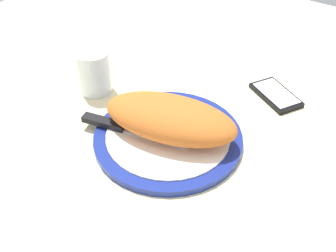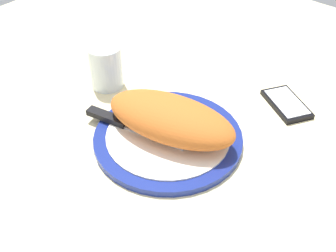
{
  "view_description": "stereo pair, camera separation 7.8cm",
  "coord_description": "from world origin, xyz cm",
  "px_view_note": "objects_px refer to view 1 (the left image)",
  "views": [
    {
      "loc": [
        -32.88,
        50.0,
        54.46
      ],
      "look_at": [
        0.0,
        0.0,
        3.61
      ],
      "focal_mm": 46.02,
      "sensor_mm": 36.0,
      "label": 1
    },
    {
      "loc": [
        -39.14,
        45.27,
        54.46
      ],
      "look_at": [
        0.0,
        0.0,
        3.61
      ],
      "focal_mm": 46.02,
      "sensor_mm": 36.0,
      "label": 2
    }
  ],
  "objects_px": {
    "calzone": "(169,118)",
    "water_glass": "(94,74)",
    "smartphone": "(276,95)",
    "fork": "(183,119)",
    "plate": "(168,138)",
    "knife": "(118,126)"
  },
  "relations": [
    {
      "from": "knife",
      "to": "smartphone",
      "type": "height_order",
      "value": "knife"
    },
    {
      "from": "smartphone",
      "to": "water_glass",
      "type": "distance_m",
      "value": 0.39
    },
    {
      "from": "calzone",
      "to": "smartphone",
      "type": "height_order",
      "value": "calzone"
    },
    {
      "from": "plate",
      "to": "calzone",
      "type": "relative_size",
      "value": 1.03
    },
    {
      "from": "knife",
      "to": "smartphone",
      "type": "bearing_deg",
      "value": -126.17
    },
    {
      "from": "knife",
      "to": "water_glass",
      "type": "bearing_deg",
      "value": -34.06
    },
    {
      "from": "smartphone",
      "to": "water_glass",
      "type": "relative_size",
      "value": 1.34
    },
    {
      "from": "knife",
      "to": "smartphone",
      "type": "distance_m",
      "value": 0.34
    },
    {
      "from": "fork",
      "to": "plate",
      "type": "bearing_deg",
      "value": 88.15
    },
    {
      "from": "knife",
      "to": "water_glass",
      "type": "relative_size",
      "value": 2.23
    },
    {
      "from": "water_glass",
      "to": "plate",
      "type": "bearing_deg",
      "value": 166.84
    },
    {
      "from": "calzone",
      "to": "water_glass",
      "type": "bearing_deg",
      "value": -11.51
    },
    {
      "from": "smartphone",
      "to": "plate",
      "type": "bearing_deg",
      "value": 64.41
    },
    {
      "from": "plate",
      "to": "water_glass",
      "type": "distance_m",
      "value": 0.23
    },
    {
      "from": "knife",
      "to": "water_glass",
      "type": "height_order",
      "value": "water_glass"
    },
    {
      "from": "plate",
      "to": "calzone",
      "type": "bearing_deg",
      "value": -70.31
    },
    {
      "from": "plate",
      "to": "fork",
      "type": "distance_m",
      "value": 0.05
    },
    {
      "from": "fork",
      "to": "water_glass",
      "type": "height_order",
      "value": "water_glass"
    },
    {
      "from": "calzone",
      "to": "fork",
      "type": "xyz_separation_m",
      "value": [
        -0.0,
        -0.04,
        -0.03
      ]
    },
    {
      "from": "calzone",
      "to": "knife",
      "type": "xyz_separation_m",
      "value": [
        0.09,
        0.04,
        -0.03
      ]
    },
    {
      "from": "calzone",
      "to": "smartphone",
      "type": "distance_m",
      "value": 0.27
    },
    {
      "from": "smartphone",
      "to": "fork",
      "type": "bearing_deg",
      "value": 59.03
    }
  ]
}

